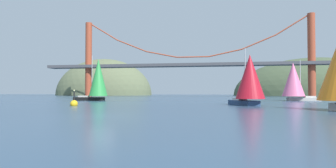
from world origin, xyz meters
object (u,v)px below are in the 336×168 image
sailboat_crimson_sail (249,79)px  sailboat_green_sail (98,79)px  channel_buoy (74,103)px  sailboat_pink_spinnaker (294,80)px

sailboat_crimson_sail → sailboat_green_sail: bearing=150.1°
sailboat_crimson_sail → channel_buoy: size_ratio=3.36×
sailboat_pink_spinnaker → channel_buoy: 49.36m
sailboat_green_sail → sailboat_crimson_sail: (32.32, -18.61, -1.03)m
sailboat_green_sail → sailboat_pink_spinnaker: size_ratio=1.12×
sailboat_crimson_sail → sailboat_pink_spinnaker: (12.66, 25.70, 0.63)m
sailboat_crimson_sail → channel_buoy: sailboat_crimson_sail is taller
sailboat_green_sail → sailboat_crimson_sail: size_ratio=1.19×
sailboat_pink_spinnaker → channel_buoy: sailboat_pink_spinnaker is taller
sailboat_green_sail → sailboat_crimson_sail: bearing=-29.9°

